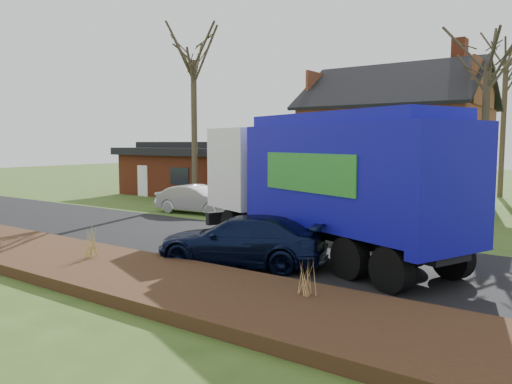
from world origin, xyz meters
The scene contains 13 objects.
ground centered at (0.00, 0.00, 0.00)m, with size 120.00×120.00×0.00m, color #324D19.
road centered at (0.00, 0.00, 0.01)m, with size 80.00×7.00×0.02m, color black.
mulch_verge centered at (0.00, -5.30, 0.15)m, with size 80.00×3.50×0.30m, color black.
main_house centered at (1.49, 13.91, 4.03)m, with size 12.95×8.95×9.26m.
ranch_house centered at (-12.00, 13.00, 1.81)m, with size 9.80×8.20×3.70m.
garbage_truck centered at (4.62, 0.21, 2.61)m, with size 10.84×6.59×4.53m.
silver_sedan centered at (-5.29, 5.14, 0.73)m, with size 1.55×4.44×1.46m, color #A0A1A7.
navy_wagon centered at (3.17, -2.25, 0.74)m, with size 2.09×5.13×1.49m, color black.
tree_front_west centered at (-8.38, 8.36, 9.72)m, with size 3.97×3.97×11.80m.
tree_front_east centered at (7.31, 10.60, 8.33)m, with size 3.69×3.69×10.24m.
tree_back centered at (6.09, 22.60, 10.17)m, with size 3.85×3.85×12.20m.
grass_clump_mid centered at (-0.17, -5.05, 0.78)m, with size 0.34×0.28×0.95m.
grass_clump_east centered at (6.72, -4.58, 0.70)m, with size 0.32×0.26×0.80m.
Camera 1 is at (12.06, -13.93, 3.66)m, focal length 35.00 mm.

